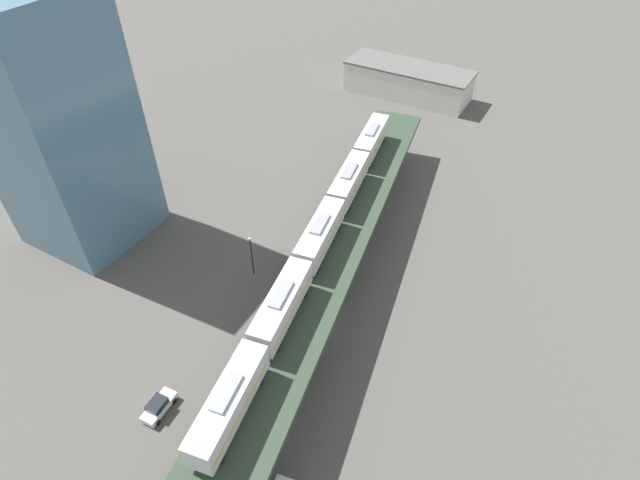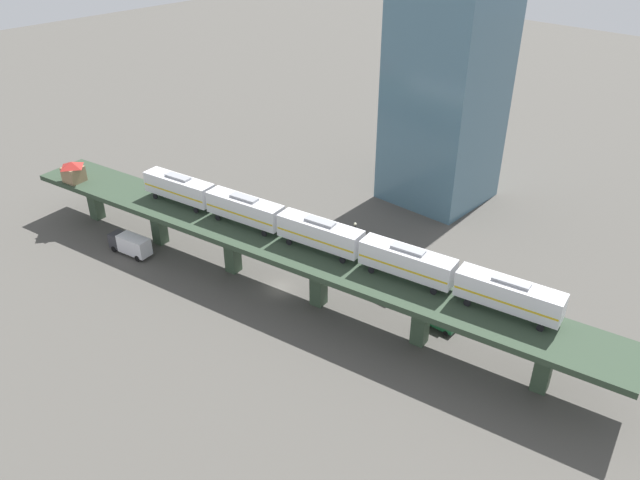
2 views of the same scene
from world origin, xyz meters
TOP-DOWN VIEW (x-y plane):
  - ground_plane at (0.00, 0.00)m, footprint 400.00×400.00m
  - elevated_viaduct at (0.03, -0.17)m, footprint 23.61×92.11m
  - subway_train at (-2.35, 5.50)m, footprint 13.16×61.99m
  - signal_hut at (8.90, -38.28)m, footprint 3.71×3.71m
  - street_car_white at (-8.98, -19.77)m, footprint 2.18×4.51m
  - street_car_silver at (-8.30, 12.75)m, footprint 2.07×4.46m
  - street_car_green at (-7.80, 21.44)m, footprint 2.09×4.47m
  - delivery_truck at (9.08, -23.53)m, footprint 3.55×7.49m
  - street_lamp at (-12.19, 3.37)m, footprint 0.44×0.44m
  - office_tower at (-39.89, -0.49)m, footprint 16.00×16.00m

SIDE VIEW (x-z plane):
  - ground_plane at x=0.00m, z-range 0.00..0.00m
  - street_car_white at x=-8.98m, z-range -0.01..1.88m
  - street_car_silver at x=-8.30m, z-range -0.01..1.88m
  - street_car_green at x=-7.80m, z-range -0.01..1.88m
  - delivery_truck at x=9.08m, z-range 0.16..3.36m
  - street_lamp at x=-12.19m, z-range 0.64..7.58m
  - elevated_viaduct at x=0.03m, z-range 2.73..10.33m
  - signal_hut at x=8.90m, z-range 7.70..11.10m
  - subway_train at x=-2.35m, z-range 7.91..12.36m
  - office_tower at x=-39.89m, z-range 0.00..36.00m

